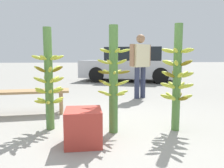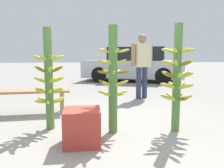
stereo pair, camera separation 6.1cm
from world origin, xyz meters
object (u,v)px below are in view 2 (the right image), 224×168
object	(u,v)px
banana_stalk_right	(177,77)
produce_crate	(82,127)
banana_stalk_left	(49,79)
banana_stalk_center	(113,78)
vendor_person	(142,61)
parked_car	(134,65)
market_bench	(25,94)

from	to	relation	value
banana_stalk_right	produce_crate	xyz separation A→B (m)	(-1.28, -0.35, -0.55)
banana_stalk_left	banana_stalk_center	xyz separation A→B (m)	(0.88, -0.25, 0.03)
banana_stalk_center	produce_crate	bearing A→B (deg)	-137.68
banana_stalk_left	banana_stalk_center	world-z (taller)	banana_stalk_center
banana_stalk_left	vendor_person	xyz separation A→B (m)	(1.87, 2.17, 0.21)
banana_stalk_center	banana_stalk_left	bearing A→B (deg)	164.21
banana_stalk_center	parked_car	size ratio (longest dim) A/B	0.32
market_bench	banana_stalk_left	bearing A→B (deg)	-60.77
market_bench	parked_car	world-z (taller)	parked_car
banana_stalk_left	market_bench	distance (m)	1.12
banana_stalk_center	produce_crate	distance (m)	0.76
banana_stalk_center	vendor_person	bearing A→B (deg)	67.64
banana_stalk_right	parked_car	xyz separation A→B (m)	(0.76, 6.39, -0.07)
vendor_person	produce_crate	distance (m)	3.20
banana_stalk_left	banana_stalk_center	distance (m)	0.91
banana_stalk_center	vendor_person	world-z (taller)	vendor_person
banana_stalk_center	banana_stalk_right	size ratio (longest dim) A/B	0.98
vendor_person	banana_stalk_center	bearing A→B (deg)	38.29
banana_stalk_left	parked_car	world-z (taller)	parked_car
produce_crate	vendor_person	bearing A→B (deg)	63.34
banana_stalk_left	market_bench	xyz separation A→B (m)	(-0.59, 0.89, -0.34)
banana_stalk_right	parked_car	world-z (taller)	banana_stalk_right
banana_stalk_right	market_bench	world-z (taller)	banana_stalk_right
banana_stalk_left	parked_car	bearing A→B (deg)	67.71
vendor_person	produce_crate	size ratio (longest dim) A/B	3.75
banana_stalk_left	market_bench	world-z (taller)	banana_stalk_left
banana_stalk_left	parked_car	xyz separation A→B (m)	(2.51, 6.12, -0.02)
banana_stalk_center	market_bench	bearing A→B (deg)	142.18
banana_stalk_right	parked_car	bearing A→B (deg)	83.23
vendor_person	produce_crate	xyz separation A→B (m)	(-1.40, -2.79, -0.72)
market_bench	banana_stalk_right	bearing A→B (deg)	-30.54
vendor_person	parked_car	xyz separation A→B (m)	(0.64, 3.95, -0.24)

